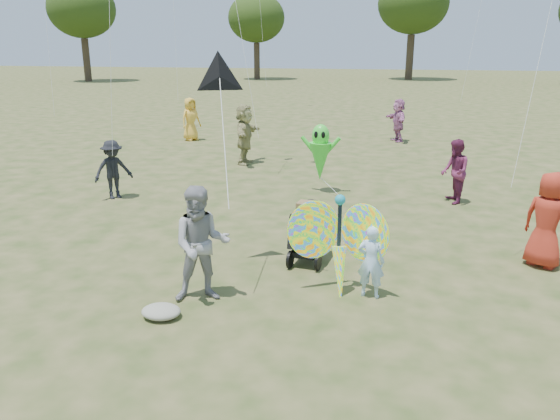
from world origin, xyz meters
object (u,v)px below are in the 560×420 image
object	(u,v)px
crowd_a	(548,220)
crowd_j	(398,120)
adult_man	(201,244)
crowd_g	(191,119)
child_girl	(371,262)
crowd_d	(245,134)
butterfly_kite	(339,244)
alien_kite	(320,155)
jogging_stroller	(308,227)
crowd_e	(455,172)
crowd_b	(113,170)

from	to	relation	value
crowd_a	crowd_j	size ratio (longest dim) A/B	1.00
adult_man	crowd_g	size ratio (longest dim) A/B	1.04
child_girl	crowd_d	xyz separation A→B (m)	(-4.47, 8.78, 0.38)
butterfly_kite	alien_kite	distance (m)	5.91
crowd_a	butterfly_kite	bearing A→B (deg)	64.69
crowd_a	crowd_j	world-z (taller)	same
adult_man	jogging_stroller	distance (m)	2.24
child_girl	alien_kite	world-z (taller)	alien_kite
crowd_j	alien_kite	world-z (taller)	alien_kite
butterfly_kite	alien_kite	size ratio (longest dim) A/B	1.00
crowd_g	crowd_e	bearing A→B (deg)	-91.68
crowd_g	adult_man	bearing A→B (deg)	-122.82
child_girl	crowd_g	size ratio (longest dim) A/B	0.67
crowd_a	jogging_stroller	xyz separation A→B (m)	(-3.95, -0.63, -0.21)
adult_man	alien_kite	bearing A→B (deg)	63.10
crowd_b	crowd_g	distance (m)	8.48
child_girl	crowd_g	xyz separation A→B (m)	(-7.76, 12.55, 0.27)
crowd_d	jogging_stroller	size ratio (longest dim) A/B	1.72
child_girl	adult_man	distance (m)	2.50
butterfly_kite	crowd_g	bearing A→B (deg)	120.22
crowd_a	alien_kite	distance (m)	5.99
child_girl	jogging_stroller	size ratio (longest dim) A/B	1.03
adult_man	crowd_d	distance (m)	9.64
crowd_d	crowd_e	xyz separation A→B (m)	(6.08, -3.22, -0.17)
crowd_a	crowd_d	bearing A→B (deg)	-7.35
crowd_e	jogging_stroller	distance (m)	5.15
adult_man	crowd_g	distance (m)	14.23
adult_man	butterfly_kite	world-z (taller)	adult_man
child_girl	crowd_b	distance (m)	7.70
crowd_a	alien_kite	size ratio (longest dim) A/B	0.94
adult_man	crowd_g	world-z (taller)	adult_man
crowd_d	jogging_stroller	xyz separation A→B (m)	(3.33, -7.57, -0.32)
crowd_a	crowd_b	xyz separation A→B (m)	(-9.27, 2.33, -0.10)
child_girl	crowd_b	size ratio (longest dim) A/B	0.78
crowd_e	crowd_g	distance (m)	11.69
butterfly_kite	alien_kite	bearing A→B (deg)	101.34
crowd_b	crowd_e	xyz separation A→B (m)	(8.08, 1.39, 0.04)
crowd_g	crowd_j	bearing A→B (deg)	-43.97
jogging_stroller	crowd_a	bearing A→B (deg)	17.11
crowd_b	crowd_d	world-z (taller)	crowd_d
child_girl	crowd_b	xyz separation A→B (m)	(-6.47, 4.17, 0.16)
adult_man	crowd_b	size ratio (longest dim) A/B	1.21
crowd_b	crowd_d	size ratio (longest dim) A/B	0.77
butterfly_kite	alien_kite	world-z (taller)	alien_kite
crowd_a	crowd_b	size ratio (longest dim) A/B	1.15
crowd_e	butterfly_kite	bearing A→B (deg)	-31.23
child_girl	crowd_j	xyz separation A→B (m)	(0.17, 14.08, 0.26)
crowd_j	jogging_stroller	xyz separation A→B (m)	(-1.31, -12.88, -0.21)
alien_kite	crowd_j	bearing A→B (deg)	77.57
crowd_j	alien_kite	size ratio (longest dim) A/B	0.94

